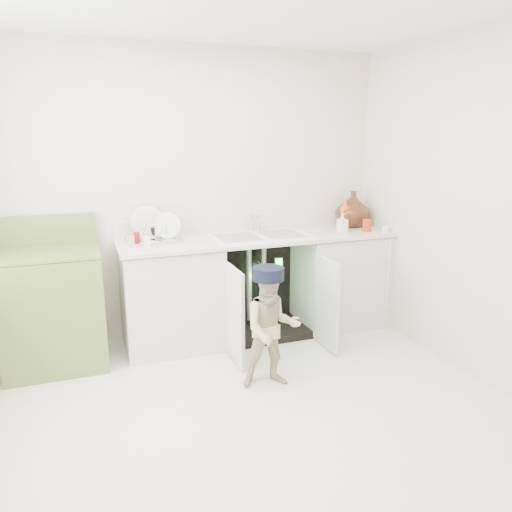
# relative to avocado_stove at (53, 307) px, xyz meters

# --- Properties ---
(ground) EXTENTS (3.50, 3.50, 0.00)m
(ground) POSITION_rel_avocado_stove_xyz_m (1.17, -1.18, -0.47)
(ground) COLOR silver
(ground) RESTS_ON ground
(room_shell) EXTENTS (6.00, 5.50, 1.26)m
(room_shell) POSITION_rel_avocado_stove_xyz_m (1.17, -1.18, 0.78)
(room_shell) COLOR beige
(room_shell) RESTS_ON ground
(counter_run) EXTENTS (2.44, 1.02, 1.24)m
(counter_run) POSITION_rel_avocado_stove_xyz_m (1.76, 0.03, 0.01)
(counter_run) COLOR silver
(counter_run) RESTS_ON ground
(avocado_stove) EXTENTS (0.74, 0.65, 1.15)m
(avocado_stove) POSITION_rel_avocado_stove_xyz_m (0.00, 0.00, 0.00)
(avocado_stove) COLOR olive
(avocado_stove) RESTS_ON ground
(repair_worker) EXTENTS (0.57, 0.79, 0.88)m
(repair_worker) POSITION_rel_avocado_stove_xyz_m (1.46, -0.91, -0.03)
(repair_worker) COLOR tan
(repair_worker) RESTS_ON ground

